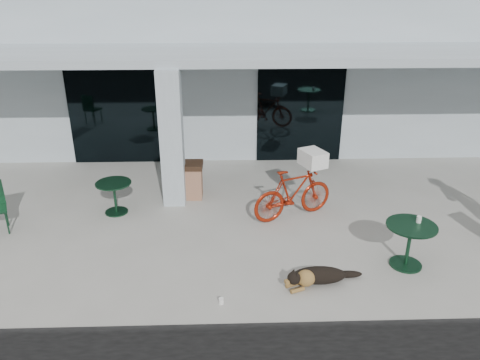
{
  "coord_description": "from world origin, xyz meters",
  "views": [
    {
      "loc": [
        -0.3,
        -7.69,
        4.9
      ],
      "look_at": [
        -0.01,
        1.25,
        1.0
      ],
      "focal_mm": 35.0,
      "sensor_mm": 36.0,
      "label": 1
    }
  ],
  "objects_px": {
    "dog": "(319,274)",
    "cafe_table_far": "(409,245)",
    "trash_receptacle": "(192,180)",
    "bicycle": "(293,193)",
    "cafe_table_near": "(115,198)"
  },
  "relations": [
    {
      "from": "bicycle",
      "to": "cafe_table_near",
      "type": "distance_m",
      "value": 3.96
    },
    {
      "from": "bicycle",
      "to": "trash_receptacle",
      "type": "relative_size",
      "value": 2.16
    },
    {
      "from": "dog",
      "to": "trash_receptacle",
      "type": "xyz_separation_m",
      "value": [
        -2.39,
        3.56,
        0.26
      ]
    },
    {
      "from": "bicycle",
      "to": "trash_receptacle",
      "type": "bearing_deg",
      "value": 40.72
    },
    {
      "from": "dog",
      "to": "cafe_table_far",
      "type": "relative_size",
      "value": 1.2
    },
    {
      "from": "cafe_table_near",
      "to": "trash_receptacle",
      "type": "xyz_separation_m",
      "value": [
        1.68,
        0.76,
        0.07
      ]
    },
    {
      "from": "dog",
      "to": "trash_receptacle",
      "type": "bearing_deg",
      "value": 101.98
    },
    {
      "from": "cafe_table_near",
      "to": "bicycle",
      "type": "bearing_deg",
      "value": -4.9
    },
    {
      "from": "bicycle",
      "to": "dog",
      "type": "xyz_separation_m",
      "value": [
        0.13,
        -2.46,
        -0.39
      ]
    },
    {
      "from": "cafe_table_near",
      "to": "cafe_table_far",
      "type": "distance_m",
      "value": 6.22
    },
    {
      "from": "cafe_table_far",
      "to": "trash_receptacle",
      "type": "distance_m",
      "value": 5.12
    },
    {
      "from": "cafe_table_far",
      "to": "dog",
      "type": "bearing_deg",
      "value": -163.69
    },
    {
      "from": "trash_receptacle",
      "to": "cafe_table_far",
      "type": "bearing_deg",
      "value": -36.74
    },
    {
      "from": "bicycle",
      "to": "cafe_table_far",
      "type": "relative_size",
      "value": 2.12
    },
    {
      "from": "cafe_table_far",
      "to": "trash_receptacle",
      "type": "relative_size",
      "value": 1.02
    }
  ]
}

